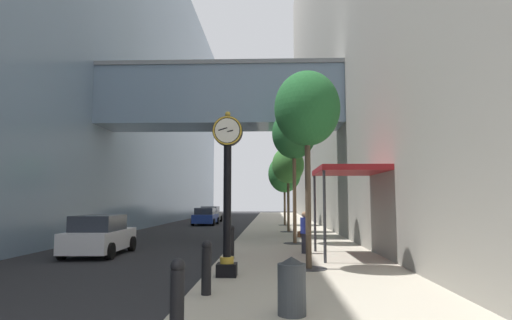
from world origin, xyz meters
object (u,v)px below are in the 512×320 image
Objects in this scene: bollard_fourth at (231,241)px; street_tree_mid_far at (288,165)px; street_tree_far at (285,174)px; street_tree_mid_near at (294,135)px; street_tree_near at (307,110)px; car_grey_near at (211,215)px; car_blue_far at (206,217)px; street_clock at (227,184)px; bollard_second at (206,266)px; car_white_mid at (100,236)px; trash_bin at (292,285)px; bollard_nearest at (177,296)px; pedestrian_walking at (304,231)px.

bollard_fourth is 13.89m from street_tree_mid_far.
bollard_fourth is at bearing -97.09° from street_tree_far.
street_tree_near is at bearing -90.00° from street_tree_mid_near.
street_tree_mid_far is at bearing -63.66° from car_grey_near.
car_blue_far is (-4.50, 23.11, -0.00)m from bollard_fourth.
bollard_fourth is 7.64m from street_tree_mid_near.
street_clock is at bearing -86.55° from bollard_fourth.
bollard_second is at bearing -95.53° from street_tree_far.
street_clock is 3.64m from street_tree_near.
car_blue_far is (1.05, 21.30, -0.03)m from car_white_mid.
bollard_second is 0.20× the size of street_tree_far.
street_clock is at bearing 84.59° from bollard_second.
street_tree_mid_far reaches higher than bollard_fourth.
street_tree_far is 1.44× the size of car_white_mid.
car_grey_near reaches higher than bollard_second.
car_white_mid is (-0.83, -26.07, 0.00)m from car_grey_near.
street_clock reaches higher than car_blue_far.
car_grey_near is 0.99× the size of car_white_mid.
street_tree_near is 6.92m from trash_bin.
trash_bin is at bearing -76.45° from bollard_fourth.
car_blue_far is at bearing 101.02° from bollard_fourth.
car_grey_near is (-4.73, 27.88, 0.02)m from bollard_fourth.
bollard_nearest is (-0.22, -5.25, -1.91)m from street_clock.
street_clock reaches higher than bollard_nearest.
bollard_fourth is 0.29× the size of car_blue_far.
street_tree_far is 1.46× the size of car_grey_near.
street_tree_near is 1.04× the size of street_tree_far.
bollard_fourth reaches higher than trash_bin.
car_blue_far is at bearing 98.01° from bollard_nearest.
pedestrian_walking reaches higher than bollard_fourth.
street_tree_near reaches higher than bollard_nearest.
street_tree_far is 28.57m from trash_bin.
street_clock is at bearing -116.08° from pedestrian_walking.
street_tree_near reaches higher than car_grey_near.
street_tree_far reaches higher than trash_bin.
street_tree_near is (2.58, 6.63, 4.30)m from bollard_nearest.
car_white_mid is at bearing -92.83° from car_blue_far.
street_tree_mid_far reaches higher than car_blue_far.
street_tree_far is (2.37, 24.39, 1.80)m from street_clock.
car_grey_near and car_white_mid have the same top height.
pedestrian_walking is 0.40× the size of car_white_mid.
bollard_fourth is at bearing 93.45° from street_clock.
pedestrian_walking is at bearing 69.79° from bollard_second.
car_white_mid is at bearing -125.76° from street_tree_mid_far.
street_tree_mid_near is 15.37m from street_tree_far.
street_tree_mid_near is at bearing -90.00° from street_tree_far.
bollard_nearest is 0.29× the size of car_white_mid.
bollard_second is 0.19× the size of street_tree_near.
car_grey_near is at bearing 92.70° from car_blue_far.
street_tree_near is at bearing 30.22° from street_clock.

